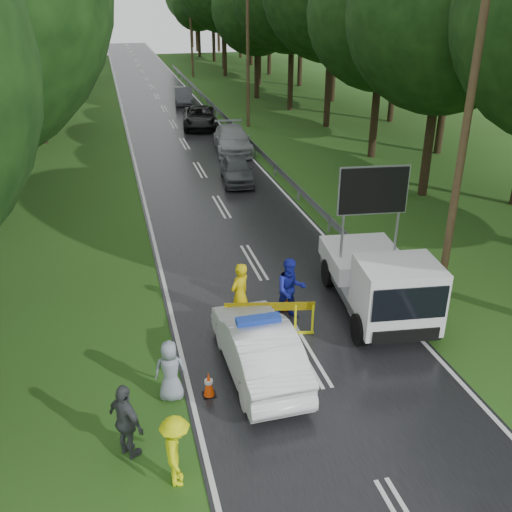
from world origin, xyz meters
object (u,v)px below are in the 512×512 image
object	(u,v)px
work_truck	(381,281)
queue_car_second	(232,139)
barrier	(270,311)
civilian	(291,289)
police_sedan	(258,347)
queue_car_first	(237,170)
queue_car_third	(200,117)
queue_car_fourth	(184,96)
officer	(240,295)

from	to	relation	value
work_truck	queue_car_second	bearing A→B (deg)	97.40
barrier	civilian	distance (m)	1.14
police_sedan	queue_car_first	bearing A→B (deg)	-101.94
queue_car_third	queue_car_fourth	xyz separation A→B (m)	(0.12, 9.27, -0.02)
officer	queue_car_first	bearing A→B (deg)	-139.22
police_sedan	officer	bearing A→B (deg)	-92.72
civilian	queue_car_third	distance (m)	26.60
police_sedan	civilian	world-z (taller)	civilian
work_truck	officer	distance (m)	4.26
queue_car_third	queue_car_fourth	size ratio (longest dim) A/B	1.22
work_truck	officer	bearing A→B (deg)	-179.46
barrier	queue_car_second	xyz separation A→B (m)	(3.35, 20.22, -0.06)
work_truck	civilian	size ratio (longest dim) A/B	2.83
officer	queue_car_fourth	world-z (taller)	officer
police_sedan	officer	world-z (taller)	officer
police_sedan	work_truck	size ratio (longest dim) A/B	0.82
officer	civilian	world-z (taller)	officer
police_sedan	barrier	xyz separation A→B (m)	(0.76, 1.61, 0.05)
barrier	queue_car_second	bearing A→B (deg)	93.07
work_truck	queue_car_fourth	size ratio (longest dim) A/B	1.32
queue_car_first	police_sedan	bearing A→B (deg)	-94.10
barrier	queue_car_first	distance (m)	14.40
officer	queue_car_first	size ratio (longest dim) A/B	0.52
queue_car_third	civilian	bearing A→B (deg)	-85.79
civilian	work_truck	bearing A→B (deg)	-8.28
police_sedan	queue_car_second	world-z (taller)	police_sedan
police_sedan	civilian	bearing A→B (deg)	-125.55
civilian	queue_car_first	distance (m)	13.55
queue_car_first	queue_car_second	xyz separation A→B (m)	(1.08, 6.00, 0.09)
barrier	queue_car_second	distance (m)	20.49
police_sedan	barrier	distance (m)	1.78
civilian	queue_car_first	xyz separation A→B (m)	(1.41, 13.48, -0.33)
officer	queue_car_second	world-z (taller)	officer
officer	civilian	xyz separation A→B (m)	(1.54, -0.02, -0.02)
police_sedan	queue_car_second	bearing A→B (deg)	-101.78
queue_car_first	queue_car_third	bearing A→B (deg)	95.56
officer	police_sedan	bearing A→B (deg)	51.58
work_truck	queue_car_second	distance (m)	19.93
work_truck	queue_car_second	xyz separation A→B (m)	(-0.19, 19.92, -0.41)
officer	queue_car_third	size ratio (longest dim) A/B	0.39
work_truck	officer	world-z (taller)	work_truck
work_truck	civilian	xyz separation A→B (m)	(-2.69, 0.45, -0.17)
police_sedan	queue_car_second	size ratio (longest dim) A/B	0.89
barrier	queue_car_third	world-z (taller)	queue_car_third
work_truck	queue_car_third	size ratio (longest dim) A/B	1.08
police_sedan	queue_car_third	xyz separation A→B (m)	(3.28, 28.90, -0.04)
officer	queue_car_second	size ratio (longest dim) A/B	0.39
queue_car_second	queue_car_third	world-z (taller)	queue_car_second
civilian	queue_car_fourth	size ratio (longest dim) A/B	0.47
queue_car_fourth	work_truck	bearing A→B (deg)	-81.72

